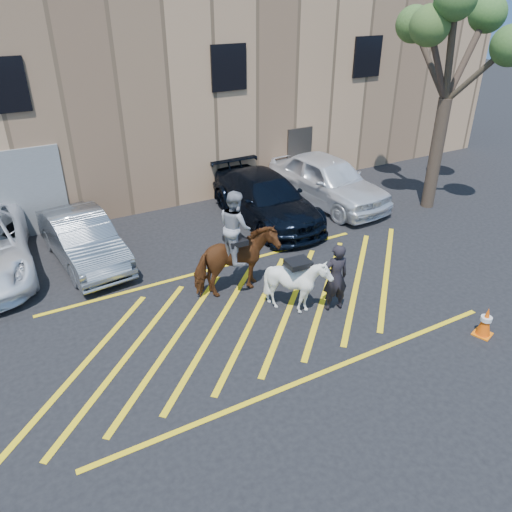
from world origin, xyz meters
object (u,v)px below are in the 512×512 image
car_white_suv (327,180)px  car_blue_suv (266,198)px  car_silver_sedan (83,239)px  saddled_white (297,284)px  mounted_bay (236,254)px  tree (457,35)px  traffic_cone (486,321)px  handler (335,278)px

car_white_suv → car_blue_suv: bearing=178.7°
car_silver_sedan → car_blue_suv: bearing=-5.6°
saddled_white → car_blue_suv: bearing=67.9°
mounted_bay → tree: bearing=11.9°
traffic_cone → tree: (4.56, 6.15, 5.33)m
car_white_suv → saddled_white: 7.10m
saddled_white → traffic_cone: bearing=-42.2°
car_blue_suv → mounted_bay: size_ratio=1.88×
car_silver_sedan → saddled_white: size_ratio=2.89×
car_silver_sedan → tree: 12.86m
car_white_suv → mounted_bay: size_ratio=1.82×
car_white_suv → mounted_bay: (-5.66, -3.86, 0.26)m
car_silver_sedan → tree: size_ratio=0.59×
car_white_suv → mounted_bay: 6.86m
car_blue_suv → tree: 7.75m
handler → car_white_suv: bearing=-114.1°
car_silver_sedan → car_white_suv: bearing=-4.3°
car_blue_suv → tree: (5.69, -1.83, 4.93)m
saddled_white → tree: 9.75m
car_white_suv → tree: bearing=-39.9°
car_blue_suv → car_white_suv: car_white_suv is taller
car_white_suv → tree: tree is taller
saddled_white → tree: size_ratio=0.20×
car_blue_suv → saddled_white: 5.48m
car_white_suv → traffic_cone: bearing=-106.4°
car_silver_sedan → car_white_suv: car_white_suv is taller
car_silver_sedan → saddled_white: saddled_white is taller
traffic_cone → tree: tree is taller
car_silver_sedan → mounted_bay: (3.05, -3.60, 0.43)m
handler → mounted_bay: mounted_bay is taller
mounted_bay → car_silver_sedan: bearing=130.3°
saddled_white → traffic_cone: size_ratio=2.03×
car_blue_suv → car_silver_sedan: bearing=-178.8°
handler → tree: (6.91, 3.62, 4.81)m
handler → tree: tree is taller
handler → saddled_white: 0.93m
mounted_bay → handler: bearing=-45.7°
handler → saddled_white: handler is taller
car_blue_suv → tree: size_ratio=0.72×
tree → car_white_suv: bearing=145.9°
car_silver_sedan → traffic_cone: car_silver_sedan is taller
handler → traffic_cone: 3.49m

